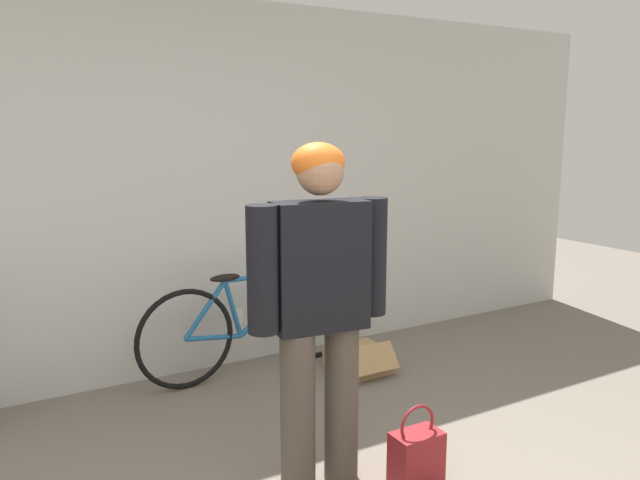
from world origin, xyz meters
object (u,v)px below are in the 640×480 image
person (320,299)px  bicycle (256,322)px  handbag (416,456)px  cardboard_box (359,360)px

person → bicycle: (0.33, 1.47, -0.57)m
bicycle → handbag: bearing=-90.1°
bicycle → cardboard_box: 0.79m
person → bicycle: bearing=84.8°
bicycle → handbag: size_ratio=4.24×
person → handbag: (0.41, -0.23, -0.80)m
handbag → cardboard_box: 1.46m
person → cardboard_box: 1.72m
person → cardboard_box: bearing=56.6°
handbag → cardboard_box: size_ratio=0.94×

